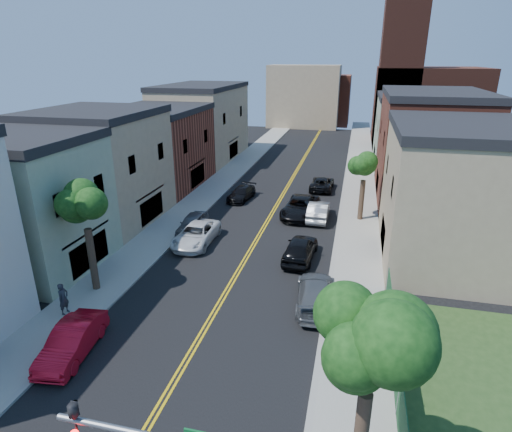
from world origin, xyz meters
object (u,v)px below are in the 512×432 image
Objects in this scene: red_sedan at (72,341)px; white_pickup at (196,234)px; silver_car_right at (319,211)px; dark_car_right_far at (322,183)px; grey_car_left at (193,223)px; black_car_left at (241,194)px; grey_car_right at (316,293)px; pedestrian_left at (63,299)px; black_suv_lane at (300,207)px; black_car_right at (300,249)px.

red_sedan is 13.69m from white_pickup.
dark_car_right_far is (-0.49, 9.07, -0.12)m from silver_car_right.
grey_car_left reaches higher than black_car_left.
grey_car_left is at bearing -43.40° from grey_car_right.
grey_car_left is at bearing -4.94° from pedestrian_left.
red_sedan is 1.07× the size of grey_car_left.
silver_car_right is 2.67× the size of pedestrian_left.
silver_car_right is at bearing 40.68° from white_pickup.
white_pickup is at bearing -85.44° from black_car_left.
black_suv_lane reaches higher than silver_car_right.
black_car_right reaches higher than dark_car_right_far.
black_car_left is at bearing 157.89° from black_suv_lane.
grey_car_left is 9.16m from black_car_left.
pedestrian_left is (-4.20, -21.97, 0.42)m from black_car_left.
dark_car_right_far is 29.78m from pedestrian_left.
red_sedan is 24.83m from black_car_left.
pedestrian_left is (-13.50, -4.27, 0.28)m from grey_car_right.
white_pickup is at bearing -12.52° from pedestrian_left.
grey_car_right is (9.30, -17.70, 0.14)m from black_car_left.
white_pickup is 3.00× the size of pedestrian_left.
pedestrian_left is (-10.62, -18.74, 0.23)m from black_suv_lane.
grey_car_left is 0.72× the size of black_suv_lane.
white_pickup reaches higher than dark_car_right_far.
white_pickup is 1.01× the size of grey_car_right.
black_car_left is 22.37m from pedestrian_left.
black_car_left is at bearing -67.34° from grey_car_right.
pedestrian_left reaches higher than silver_car_right.
white_pickup is at bearing -38.69° from grey_car_right.
grey_car_left is (0.00, 15.77, -0.03)m from red_sedan.
silver_car_right reaches higher than red_sedan.
pedestrian_left is (-3.63, -10.84, 0.30)m from white_pickup.
black_suv_lane reaches higher than black_car_left.
red_sedan is at bearing 27.69° from grey_car_right.
silver_car_right is 9.08m from dark_car_right_far.
black_car_right is (9.30, 12.77, 0.08)m from red_sedan.
red_sedan is 1.05× the size of black_car_left.
grey_car_left is at bearing 117.90° from white_pickup.
black_car_right is (9.30, -3.00, 0.10)m from grey_car_left.
pedestrian_left is (-12.29, -18.27, 0.26)m from silver_car_right.
red_sedan is at bearing -90.96° from grey_car_left.
dark_car_right_far is at bearing -86.70° from black_car_right.
black_car_right is at bearing 86.87° from silver_car_right.
black_car_right is at bearing -50.14° from black_car_left.
grey_car_left is at bearing 28.69° from silver_car_right.
black_car_right is at bearing -18.84° from grey_car_left.
black_car_left is at bearing 87.12° from white_pickup.
dark_car_right_far is at bearing -90.85° from grey_car_right.
black_car_left is at bearing 78.67° from red_sedan.
black_car_left is 14.21m from black_car_right.
grey_car_right is at bearing -54.77° from black_car_left.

